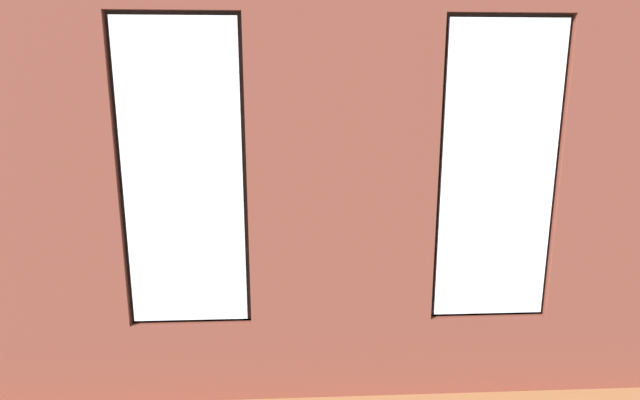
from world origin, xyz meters
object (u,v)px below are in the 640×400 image
(coffee_table, at_px, (312,242))
(potted_plant_by_left_couch, at_px, (449,207))
(couch_left, at_px, (512,243))
(remote_gray, at_px, (298,235))
(potted_plant_foreground_right, at_px, (163,193))
(media_console, at_px, (80,269))
(tv_flatscreen, at_px, (75,216))
(potted_plant_corner_far_left, at_px, (638,264))
(potted_plant_mid_room_small, at_px, (352,218))
(remote_black, at_px, (341,234))
(cup_ceramic, at_px, (312,235))
(table_plant_small, at_px, (278,231))
(couch_by_window, at_px, (234,318))
(potted_plant_near_tv, at_px, (92,279))
(potted_plant_beside_window_right, at_px, (100,273))
(candle_jar, at_px, (320,236))
(potted_plant_between_couches, at_px, (382,269))

(coffee_table, distance_m, potted_plant_by_left_couch, 2.76)
(couch_left, relative_size, remote_gray, 12.57)
(potted_plant_foreground_right, bearing_deg, media_console, 83.55)
(tv_flatscreen, bearing_deg, potted_plant_corner_far_left, 163.50)
(potted_plant_mid_room_small, bearing_deg, remote_black, 75.56)
(cup_ceramic, bearing_deg, potted_plant_by_left_couch, -146.07)
(table_plant_small, xyz_separation_m, potted_plant_corner_far_left, (-3.28, 1.99, 0.22))
(media_console, xyz_separation_m, potted_plant_corner_far_left, (-5.62, 1.66, 0.57))
(potted_plant_foreground_right, relative_size, potted_plant_corner_far_left, 0.86)
(couch_by_window, xyz_separation_m, remote_black, (-1.16, -2.17, 0.13))
(remote_black, bearing_deg, cup_ceramic, 15.41)
(couch_by_window, xyz_separation_m, potted_plant_by_left_couch, (-3.05, -3.56, 0.14))
(potted_plant_near_tv, relative_size, potted_plant_beside_window_right, 0.62)
(potted_plant_mid_room_small, relative_size, potted_plant_near_tv, 0.78)
(candle_jar, distance_m, remote_black, 0.40)
(table_plant_small, bearing_deg, potted_plant_by_left_couch, -148.44)
(couch_left, height_order, potted_plant_near_tv, couch_left)
(remote_black, relative_size, tv_flatscreen, 0.14)
(table_plant_small, xyz_separation_m, tv_flatscreen, (2.34, 0.33, 0.30))
(remote_gray, distance_m, potted_plant_by_left_couch, 2.85)
(potted_plant_beside_window_right, bearing_deg, table_plant_small, -125.74)
(cup_ceramic, xyz_separation_m, candle_jar, (-0.11, 0.13, 0.01))
(couch_by_window, distance_m, potted_plant_mid_room_small, 3.48)
(potted_plant_by_left_couch, bearing_deg, coffee_table, 33.93)
(potted_plant_mid_room_small, bearing_deg, media_console, 25.26)
(potted_plant_between_couches, distance_m, potted_plant_near_tv, 2.84)
(potted_plant_corner_far_left, bearing_deg, tv_flatscreen, -16.50)
(candle_jar, height_order, potted_plant_corner_far_left, potted_plant_corner_far_left)
(coffee_table, distance_m, candle_jar, 0.20)
(remote_gray, relative_size, potted_plant_by_left_couch, 0.23)
(couch_left, xyz_separation_m, coffee_table, (2.69, 0.04, 0.07))
(candle_jar, bearing_deg, tv_flatscreen, 6.49)
(potted_plant_between_couches, height_order, potted_plant_near_tv, potted_plant_between_couches)
(remote_gray, bearing_deg, tv_flatscreen, 104.09)
(coffee_table, bearing_deg, tv_flatscreen, 9.36)
(couch_left, distance_m, potted_plant_mid_room_small, 2.32)
(couch_left, bearing_deg, potted_plant_between_couches, -43.58)
(tv_flatscreen, bearing_deg, media_console, 90.00)
(table_plant_small, distance_m, potted_plant_by_left_couch, 3.19)
(coffee_table, height_order, potted_plant_mid_room_small, potted_plant_mid_room_small)
(couch_by_window, relative_size, potted_plant_foreground_right, 1.42)
(potted_plant_by_left_couch, bearing_deg, tv_flatscreen, 21.53)
(tv_flatscreen, distance_m, potted_plant_foreground_right, 2.74)
(potted_plant_near_tv, bearing_deg, potted_plant_between_couches, 170.14)
(candle_jar, distance_m, potted_plant_foreground_right, 3.50)
(media_console, distance_m, tv_flatscreen, 0.65)
(potted_plant_between_couches, bearing_deg, potted_plant_near_tv, -9.86)
(table_plant_small, distance_m, potted_plant_foreground_right, 3.13)
(remote_gray, distance_m, potted_plant_between_couches, 2.21)
(cup_ceramic, relative_size, potted_plant_corner_far_left, 0.06)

